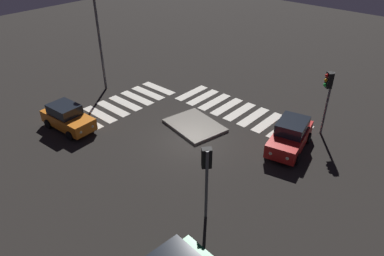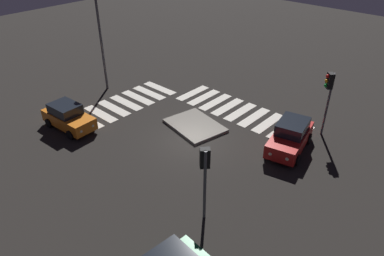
# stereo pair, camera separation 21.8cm
# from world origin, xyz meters

# --- Properties ---
(ground_plane) EXTENTS (80.00, 80.00, 0.00)m
(ground_plane) POSITION_xyz_m (0.00, 0.00, 0.00)
(ground_plane) COLOR black
(traffic_island) EXTENTS (4.20, 3.48, 0.18)m
(traffic_island) POSITION_xyz_m (1.07, -1.48, 0.09)
(traffic_island) COLOR gray
(traffic_island) RESTS_ON ground
(car_orange) EXTENTS (3.93, 2.00, 1.68)m
(car_orange) POSITION_xyz_m (7.15, 4.18, 0.82)
(car_orange) COLOR orange
(car_orange) RESTS_ON ground
(car_red) EXTENTS (2.57, 4.35, 1.80)m
(car_red) POSITION_xyz_m (-4.83, -3.38, 0.88)
(car_red) COLOR red
(car_red) RESTS_ON ground
(traffic_light_west) EXTENTS (0.53, 0.54, 3.78)m
(traffic_light_west) POSITION_xyz_m (-4.61, 4.26, 2.86)
(traffic_light_west) COLOR #47474C
(traffic_light_west) RESTS_ON ground
(traffic_light_south) EXTENTS (0.54, 0.53, 4.22)m
(traffic_light_south) POSITION_xyz_m (-5.48, -6.16, 3.20)
(traffic_light_south) COLOR #47474C
(traffic_light_south) RESTS_ON ground
(street_lamp) EXTENTS (0.56, 0.56, 7.74)m
(street_lamp) POSITION_xyz_m (10.34, -1.20, 5.27)
(street_lamp) COLOR #47474C
(street_lamp) RESTS_ON ground
(crosswalk_near) EXTENTS (9.90, 3.20, 0.02)m
(crosswalk_near) POSITION_xyz_m (0.00, -5.16, 0.01)
(crosswalk_near) COLOR silver
(crosswalk_near) RESTS_ON ground
(crosswalk_side) EXTENTS (3.20, 8.75, 0.02)m
(crosswalk_side) POSITION_xyz_m (7.19, 0.00, 0.01)
(crosswalk_side) COLOR silver
(crosswalk_side) RESTS_ON ground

